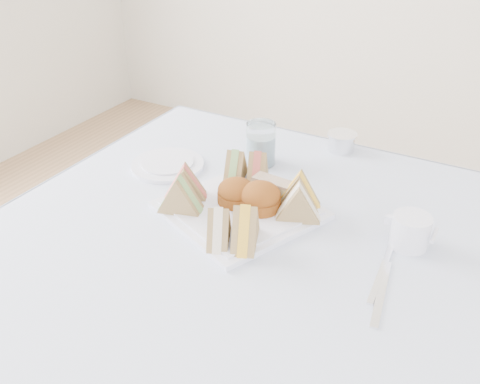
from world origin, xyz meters
The scene contains 20 objects.
table centered at (0.00, 0.00, 0.37)m, with size 0.90×0.90×0.74m, color brown.
tablecloth centered at (0.00, 0.00, 0.74)m, with size 1.02×1.02×0.01m, color silver.
serving_plate centered at (-0.06, 0.08, 0.75)m, with size 0.28×0.28×0.01m, color white.
sandwich_fl_a centered at (-0.18, 0.06, 0.80)m, with size 0.09×0.04×0.08m, color #9A8259, non-canonical shape.
sandwich_fl_b centered at (-0.16, 0.01, 0.80)m, with size 0.09×0.04×0.08m, color #9A8259, non-canonical shape.
sandwich_fr_a centered at (0.01, -0.02, 0.80)m, with size 0.09×0.04×0.08m, color #9A8259, non-canonical shape.
sandwich_fr_b centered at (-0.04, -0.04, 0.79)m, with size 0.08×0.04×0.07m, color #9A8259, non-canonical shape.
sandwich_bl_a centered at (-0.13, 0.18, 0.79)m, with size 0.08×0.04×0.07m, color #9A8259, non-canonical shape.
sandwich_bl_b centered at (-0.08, 0.20, 0.79)m, with size 0.08×0.04×0.07m, color #9A8259, non-canonical shape.
sandwich_br_a centered at (0.06, 0.10, 0.80)m, with size 0.09×0.04×0.08m, color #9A8259, non-canonical shape.
sandwich_br_b centered at (0.04, 0.15, 0.80)m, with size 0.09×0.04×0.08m, color #9A8259, non-canonical shape.
scone_left centered at (-0.07, 0.09, 0.78)m, with size 0.08×0.08×0.05m, color #9B4214.
scone_right centered at (-0.02, 0.10, 0.79)m, with size 0.08×0.08×0.06m, color #9B4214.
pastry_slice centered at (-0.02, 0.15, 0.78)m, with size 0.09×0.03×0.04m, color tan.
side_plate centered at (-0.31, 0.17, 0.75)m, with size 0.17×0.17×0.01m, color white.
water_glass centered at (-0.12, 0.30, 0.80)m, with size 0.07×0.07×0.10m, color white.
tea_strainer centered at (0.02, 0.46, 0.77)m, with size 0.08×0.08×0.04m, color silver.
knife centered at (0.27, -0.02, 0.75)m, with size 0.01×0.17×0.00m, color silver.
fork centered at (0.25, 0.04, 0.75)m, with size 0.01×0.19×0.00m, color silver.
creamer_jug centered at (0.27, 0.14, 0.78)m, with size 0.07×0.07×0.06m, color white.
Camera 1 is at (0.39, -0.73, 1.35)m, focal length 40.00 mm.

